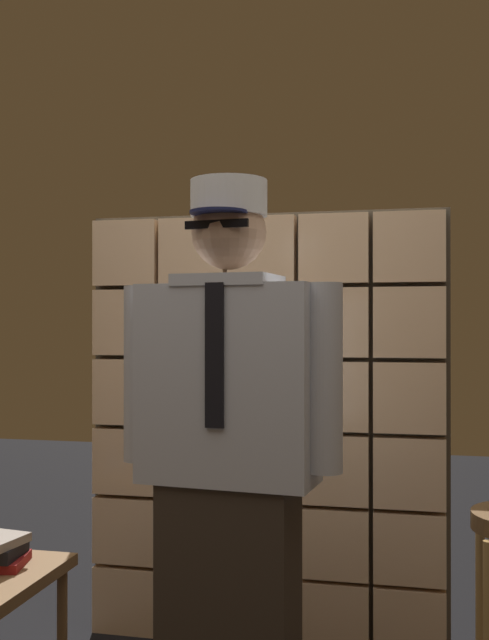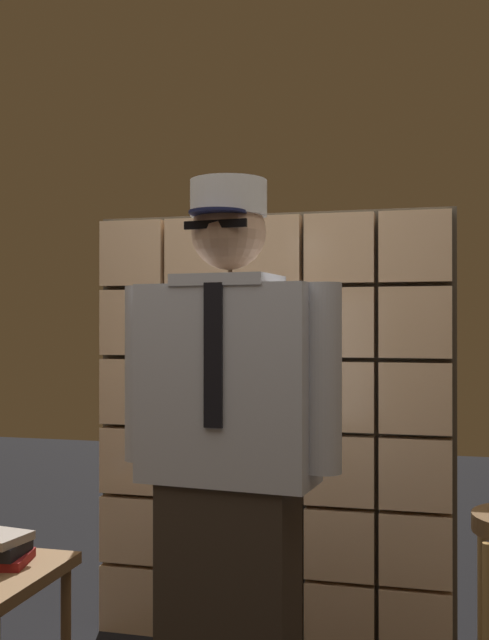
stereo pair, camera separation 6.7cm
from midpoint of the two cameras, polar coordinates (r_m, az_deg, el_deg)
glass_block_wall at (r=3.18m, az=2.40°, el=-8.26°), size 1.51×0.10×1.81m
standing_person at (r=2.33m, az=-0.39°, el=-10.35°), size 0.71×0.32×1.76m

